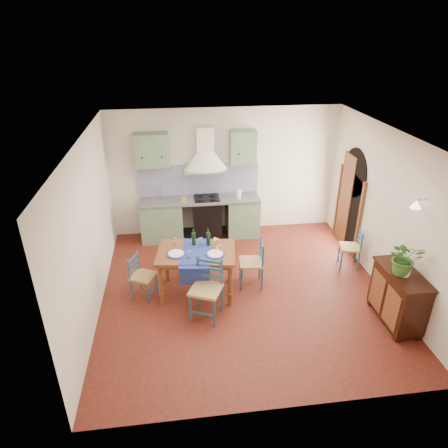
% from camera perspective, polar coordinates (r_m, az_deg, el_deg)
% --- Properties ---
extents(floor, '(5.00, 5.00, 0.00)m').
position_cam_1_polar(floor, '(7.33, 2.80, -9.49)').
color(floor, '#3F150D').
rests_on(floor, ground).
extents(back_wall, '(5.00, 0.96, 2.80)m').
position_cam_1_polar(back_wall, '(8.76, -2.69, 4.71)').
color(back_wall, silver).
rests_on(back_wall, ground).
extents(right_wall, '(0.26, 5.00, 2.80)m').
position_cam_1_polar(right_wall, '(7.69, 21.29, 1.91)').
color(right_wall, silver).
rests_on(right_wall, ground).
extents(left_wall, '(0.04, 5.00, 2.80)m').
position_cam_1_polar(left_wall, '(6.65, -18.64, -0.89)').
color(left_wall, silver).
rests_on(left_wall, ground).
extents(ceiling, '(5.00, 5.00, 0.01)m').
position_cam_1_polar(ceiling, '(6.11, 3.39, 12.27)').
color(ceiling, white).
rests_on(ceiling, back_wall).
extents(dining_table, '(1.43, 1.11, 1.16)m').
position_cam_1_polar(dining_table, '(6.90, -3.95, -4.63)').
color(dining_table, brown).
rests_on(dining_table, ground).
extents(chair_near, '(0.62, 0.62, 1.01)m').
position_cam_1_polar(chair_near, '(6.48, -2.49, -9.23)').
color(chair_near, navy).
rests_on(chair_near, ground).
extents(chair_far, '(0.41, 0.41, 0.82)m').
position_cam_1_polar(chair_far, '(7.65, -4.37, -4.07)').
color(chair_far, navy).
rests_on(chair_far, ground).
extents(chair_left, '(0.50, 0.50, 0.80)m').
position_cam_1_polar(chair_left, '(7.11, -11.69, -7.30)').
color(chair_left, navy).
rests_on(chair_left, ground).
extents(chair_right, '(0.47, 0.47, 0.91)m').
position_cam_1_polar(chair_right, '(7.24, 4.18, -5.54)').
color(chair_right, navy).
rests_on(chair_right, ground).
extents(chair_spare, '(0.46, 0.46, 0.81)m').
position_cam_1_polar(chair_spare, '(8.18, 17.76, -3.23)').
color(chair_spare, navy).
rests_on(chair_spare, ground).
extents(sideboard, '(0.50, 1.05, 0.94)m').
position_cam_1_polar(sideboard, '(6.92, 23.63, -9.31)').
color(sideboard, black).
rests_on(sideboard, ground).
extents(potted_plant, '(0.58, 0.53, 0.54)m').
position_cam_1_polar(potted_plant, '(6.53, 24.45, -4.48)').
color(potted_plant, '#346725').
rests_on(potted_plant, sideboard).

